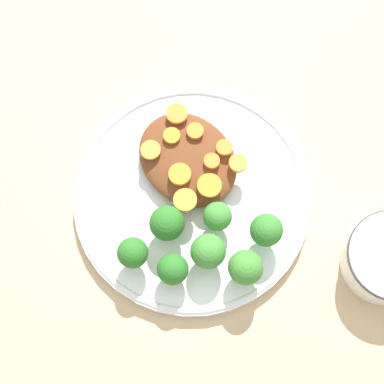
# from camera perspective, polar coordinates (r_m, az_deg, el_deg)

# --- Properties ---
(ground_plane) EXTENTS (4.00, 4.00, 0.00)m
(ground_plane) POSITION_cam_1_polar(r_m,az_deg,el_deg) (0.76, -0.00, -0.67)
(ground_plane) COLOR tan
(plate) EXTENTS (0.28, 0.28, 0.02)m
(plate) POSITION_cam_1_polar(r_m,az_deg,el_deg) (0.75, -0.00, -0.45)
(plate) COLOR white
(plate) RESTS_ON ground_plane
(stew_mound) EXTENTS (0.13, 0.10, 0.03)m
(stew_mound) POSITION_cam_1_polar(r_m,az_deg,el_deg) (0.75, -0.39, 2.94)
(stew_mound) COLOR brown
(stew_mound) RESTS_ON plate
(broccoli_floret_0) EXTENTS (0.03, 0.03, 0.05)m
(broccoli_floret_0) POSITION_cam_1_polar(r_m,az_deg,el_deg) (0.71, 2.30, -2.20)
(broccoli_floret_0) COLOR #759E51
(broccoli_floret_0) RESTS_ON plate
(broccoli_floret_1) EXTENTS (0.04, 0.04, 0.05)m
(broccoli_floret_1) POSITION_cam_1_polar(r_m,az_deg,el_deg) (0.70, 4.77, -6.74)
(broccoli_floret_1) COLOR #759E51
(broccoli_floret_1) RESTS_ON plate
(broccoli_floret_2) EXTENTS (0.04, 0.04, 0.05)m
(broccoli_floret_2) POSITION_cam_1_polar(r_m,az_deg,el_deg) (0.71, -2.23, -2.83)
(broccoli_floret_2) COLOR #7FA85B
(broccoli_floret_2) RESTS_ON plate
(broccoli_floret_3) EXTENTS (0.03, 0.03, 0.05)m
(broccoli_floret_3) POSITION_cam_1_polar(r_m,az_deg,el_deg) (0.70, -1.72, -6.89)
(broccoli_floret_3) COLOR #759E51
(broccoli_floret_3) RESTS_ON plate
(broccoli_floret_4) EXTENTS (0.04, 0.04, 0.05)m
(broccoli_floret_4) POSITION_cam_1_polar(r_m,az_deg,el_deg) (0.71, 6.61, -3.42)
(broccoli_floret_4) COLOR #7FA85B
(broccoli_floret_4) RESTS_ON plate
(broccoli_floret_5) EXTENTS (0.04, 0.04, 0.05)m
(broccoli_floret_5) POSITION_cam_1_polar(r_m,az_deg,el_deg) (0.70, 1.44, -5.33)
(broccoli_floret_5) COLOR #759E51
(broccoli_floret_5) RESTS_ON plate
(broccoli_floret_6) EXTENTS (0.03, 0.03, 0.05)m
(broccoli_floret_6) POSITION_cam_1_polar(r_m,az_deg,el_deg) (0.70, -5.28, -5.44)
(broccoli_floret_6) COLOR #7FA85B
(broccoli_floret_6) RESTS_ON plate
(carrot_slice_0) EXTENTS (0.02, 0.02, 0.00)m
(carrot_slice_0) POSITION_cam_1_polar(r_m,az_deg,el_deg) (0.74, -1.82, 5.02)
(carrot_slice_0) COLOR orange
(carrot_slice_0) RESTS_ON stew_mound
(carrot_slice_1) EXTENTS (0.03, 0.03, 0.01)m
(carrot_slice_1) POSITION_cam_1_polar(r_m,az_deg,el_deg) (0.72, 1.56, 0.58)
(carrot_slice_1) COLOR orange
(carrot_slice_1) RESTS_ON stew_mound
(carrot_slice_2) EXTENTS (0.02, 0.02, 0.01)m
(carrot_slice_2) POSITION_cam_1_polar(r_m,az_deg,el_deg) (0.73, 1.77, 2.76)
(carrot_slice_2) COLOR orange
(carrot_slice_2) RESTS_ON stew_mound
(carrot_slice_3) EXTENTS (0.02, 0.02, 0.01)m
(carrot_slice_3) POSITION_cam_1_polar(r_m,az_deg,el_deg) (0.74, 0.27, 5.43)
(carrot_slice_3) COLOR orange
(carrot_slice_3) RESTS_ON stew_mound
(carrot_slice_4) EXTENTS (0.02, 0.02, 0.00)m
(carrot_slice_4) POSITION_cam_1_polar(r_m,az_deg,el_deg) (0.74, -3.70, 3.74)
(carrot_slice_4) COLOR orange
(carrot_slice_4) RESTS_ON stew_mound
(carrot_slice_5) EXTENTS (0.03, 0.03, 0.01)m
(carrot_slice_5) POSITION_cam_1_polar(r_m,az_deg,el_deg) (0.72, -1.24, 1.46)
(carrot_slice_5) COLOR orange
(carrot_slice_5) RESTS_ON stew_mound
(carrot_slice_6) EXTENTS (0.02, 0.02, 0.01)m
(carrot_slice_6) POSITION_cam_1_polar(r_m,az_deg,el_deg) (0.73, 4.11, 2.57)
(carrot_slice_6) COLOR orange
(carrot_slice_6) RESTS_ON stew_mound
(carrot_slice_7) EXTENTS (0.03, 0.03, 0.01)m
(carrot_slice_7) POSITION_cam_1_polar(r_m,az_deg,el_deg) (0.71, -0.62, -0.74)
(carrot_slice_7) COLOR orange
(carrot_slice_7) RESTS_ON stew_mound
(carrot_slice_8) EXTENTS (0.03, 0.03, 0.01)m
(carrot_slice_8) POSITION_cam_1_polar(r_m,az_deg,el_deg) (0.75, -1.36, 6.96)
(carrot_slice_8) COLOR orange
(carrot_slice_8) RESTS_ON stew_mound
(carrot_slice_9) EXTENTS (0.02, 0.02, 0.01)m
(carrot_slice_9) POSITION_cam_1_polar(r_m,az_deg,el_deg) (0.74, 2.89, 3.96)
(carrot_slice_9) COLOR orange
(carrot_slice_9) RESTS_ON stew_mound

